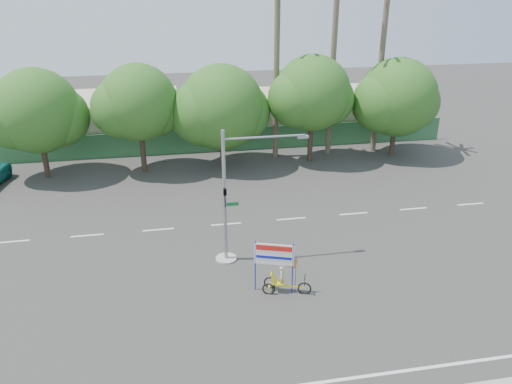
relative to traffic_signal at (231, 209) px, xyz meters
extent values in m
plane|color=#33302D|center=(2.20, -3.98, -2.92)|extent=(120.00, 120.00, 0.00)
cube|color=#336B3D|center=(2.20, 17.52, -1.92)|extent=(38.00, 0.08, 2.00)
cube|color=beige|center=(-7.80, 22.02, -0.92)|extent=(12.00, 8.00, 4.00)
cube|color=beige|center=(10.20, 22.02, -1.12)|extent=(14.00, 8.00, 3.60)
cylinder|color=#473828|center=(-11.80, 14.02, -1.16)|extent=(0.40, 0.40, 3.52)
sphere|color=#25601C|center=(-11.80, 14.02, 2.04)|extent=(6.00, 6.00, 6.00)
sphere|color=#25601C|center=(-10.45, 14.32, 1.48)|extent=(4.32, 4.32, 4.32)
sphere|color=#25601C|center=(-13.15, 13.77, 1.72)|extent=(4.56, 4.56, 4.56)
cylinder|color=#473828|center=(-4.80, 14.02, -1.05)|extent=(0.40, 0.40, 3.74)
sphere|color=#25601C|center=(-4.80, 14.02, 2.35)|extent=(5.60, 5.60, 5.60)
sphere|color=#25601C|center=(-3.54, 14.32, 1.76)|extent=(4.03, 4.03, 4.03)
sphere|color=#25601C|center=(-6.06, 13.77, 2.01)|extent=(4.26, 4.26, 4.26)
cylinder|color=#473828|center=(1.20, 14.02, -1.27)|extent=(0.40, 0.40, 3.30)
sphere|color=#25601C|center=(1.20, 14.02, 1.73)|extent=(6.40, 6.40, 6.40)
sphere|color=#25601C|center=(2.64, 14.32, 1.21)|extent=(4.61, 4.61, 4.61)
sphere|color=#25601C|center=(-0.24, 13.77, 1.43)|extent=(4.86, 4.86, 4.86)
cylinder|color=#473828|center=(8.20, 14.02, -0.98)|extent=(0.40, 0.40, 3.87)
sphere|color=#25601C|center=(8.20, 14.02, 2.54)|extent=(5.80, 5.80, 5.80)
sphere|color=#25601C|center=(9.50, 14.32, 1.92)|extent=(4.18, 4.18, 4.18)
sphere|color=#25601C|center=(6.89, 13.77, 2.19)|extent=(4.41, 4.41, 4.41)
cylinder|color=#473828|center=(15.20, 14.02, -1.20)|extent=(0.40, 0.40, 3.43)
sphere|color=#25601C|center=(15.20, 14.02, 1.92)|extent=(6.20, 6.20, 6.20)
sphere|color=#25601C|center=(16.59, 14.32, 1.37)|extent=(4.46, 4.46, 4.46)
sphere|color=#25601C|center=(13.80, 13.77, 1.61)|extent=(4.71, 4.71, 4.71)
cylinder|color=#70604C|center=(10.20, 15.52, 5.58)|extent=(0.44, 0.44, 17.00)
cylinder|color=#70604C|center=(14.20, 15.52, 4.58)|extent=(0.44, 0.44, 15.00)
cylinder|color=#70604C|center=(5.70, 15.52, 4.08)|extent=(0.44, 0.44, 14.00)
cylinder|color=gray|center=(-0.30, 0.02, -2.87)|extent=(1.10, 1.10, 0.10)
cylinder|color=gray|center=(-0.30, 0.02, 0.58)|extent=(0.18, 0.18, 7.00)
cylinder|color=gray|center=(1.70, 0.02, 3.63)|extent=(4.00, 0.10, 0.10)
cube|color=gray|center=(3.60, 0.02, 3.53)|extent=(0.55, 0.20, 0.12)
imported|color=black|center=(-0.30, -0.20, 0.68)|extent=(0.16, 0.20, 1.00)
cube|color=#14662D|center=(0.05, 0.02, 0.23)|extent=(0.70, 0.04, 0.18)
torus|color=black|center=(2.89, -3.71, -2.63)|extent=(0.64, 0.29, 0.65)
torus|color=black|center=(1.43, -2.91, -2.65)|extent=(0.60, 0.27, 0.61)
torus|color=black|center=(1.26, -3.42, -2.65)|extent=(0.60, 0.27, 0.61)
cube|color=yellow|center=(2.12, -3.44, -2.57)|extent=(1.57, 0.59, 0.06)
cube|color=yellow|center=(1.34, -3.17, -2.63)|extent=(0.24, 0.57, 0.05)
cube|color=yellow|center=(1.75, -3.31, -2.44)|extent=(0.59, 0.54, 0.06)
cube|color=yellow|center=(1.51, -3.22, -2.17)|extent=(0.34, 0.45, 0.52)
cylinder|color=black|center=(2.89, -3.71, -2.24)|extent=(0.04, 0.04, 0.53)
cube|color=black|center=(2.89, -3.71, -1.98)|extent=(0.18, 0.42, 0.04)
imported|color=#CCB284|center=(1.89, -3.36, -2.07)|extent=(0.36, 0.44, 1.04)
cylinder|color=#171DB3|center=(0.71, -2.95, -1.62)|extent=(0.07, 0.07, 2.60)
cylinder|color=#171DB3|center=(2.35, -3.52, -1.62)|extent=(0.07, 0.07, 2.60)
cube|color=white|center=(1.53, -3.23, -0.94)|extent=(1.75, 0.65, 1.06)
cube|color=red|center=(1.51, -3.26, -0.60)|extent=(1.55, 0.55, 0.25)
cube|color=#171DB3|center=(1.51, -3.26, -1.09)|extent=(1.55, 0.55, 0.14)
cylinder|color=black|center=(2.48, -3.56, -1.91)|extent=(0.02, 0.02, 2.03)
cube|color=red|center=(2.16, -3.45, -1.28)|extent=(0.81, 0.30, 0.63)
camera|label=1|loc=(-2.79, -22.44, 10.67)|focal=35.00mm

